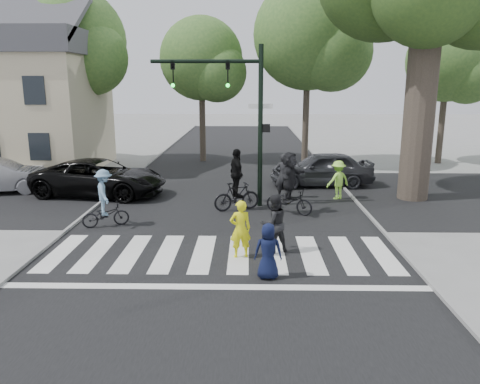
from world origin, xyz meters
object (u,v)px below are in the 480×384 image
object	(u,v)px
cyclist_mid	(237,185)
cyclist_left	(105,202)
cyclist_right	(290,186)
car_suv	(100,178)
car_grey	(321,169)
pedestrian_adult	(274,223)
pedestrian_child	(268,251)
traffic_signal	(238,103)
pedestrian_woman	(240,229)

from	to	relation	value
cyclist_mid	cyclist_left	bearing A→B (deg)	-153.77
cyclist_right	car_suv	bearing A→B (deg)	160.82
cyclist_mid	car_grey	bearing A→B (deg)	48.70
pedestrian_adult	cyclist_left	bearing A→B (deg)	-47.81
pedestrian_child	cyclist_right	distance (m)	5.88
cyclist_left	car_grey	world-z (taller)	cyclist_left
cyclist_left	car_suv	world-z (taller)	cyclist_left
car_grey	traffic_signal	bearing A→B (deg)	-49.11
traffic_signal	pedestrian_woman	bearing A→B (deg)	-87.92
cyclist_left	car_suv	distance (m)	4.61
traffic_signal	car_suv	xyz separation A→B (m)	(-5.84, 1.62, -3.14)
cyclist_left	pedestrian_child	bearing A→B (deg)	-38.42
pedestrian_adult	cyclist_mid	xyz separation A→B (m)	(-1.14, 4.39, 0.11)
pedestrian_child	cyclist_left	size ratio (longest dim) A/B	0.72
pedestrian_adult	traffic_signal	bearing A→B (deg)	-102.39
traffic_signal	cyclist_right	distance (m)	3.61
pedestrian_woman	cyclist_right	distance (m)	4.69
cyclist_right	car_grey	distance (m)	5.11
traffic_signal	pedestrian_adult	bearing A→B (deg)	-77.46
traffic_signal	pedestrian_adult	distance (m)	5.99
pedestrian_child	cyclist_right	world-z (taller)	cyclist_right
cyclist_mid	cyclist_right	world-z (taller)	cyclist_mid
cyclist_mid	car_suv	world-z (taller)	cyclist_mid
cyclist_mid	car_suv	size ratio (longest dim) A/B	0.42
pedestrian_adult	cyclist_mid	bearing A→B (deg)	-100.38
pedestrian_child	car_grey	world-z (taller)	car_grey
car_suv	car_grey	distance (m)	9.81
cyclist_right	cyclist_left	bearing A→B (deg)	-164.95
pedestrian_child	cyclist_right	bearing A→B (deg)	-98.33
pedestrian_adult	cyclist_right	size ratio (longest dim) A/B	0.74
car_suv	car_grey	size ratio (longest dim) A/B	1.18
pedestrian_woman	car_suv	xyz separation A→B (m)	(-6.03, 7.06, -0.03)
cyclist_mid	car_suv	xyz separation A→B (m)	(-5.81, 2.24, -0.18)
car_grey	cyclist_mid	bearing A→B (deg)	-44.79
traffic_signal	car_grey	xyz separation A→B (m)	(3.76, 3.68, -3.11)
pedestrian_woman	cyclist_left	distance (m)	5.25
cyclist_mid	cyclist_right	xyz separation A→B (m)	(1.91, -0.44, 0.07)
cyclist_right	car_grey	bearing A→B (deg)	68.51
pedestrian_adult	cyclist_left	distance (m)	5.88
cyclist_mid	car_suv	bearing A→B (deg)	158.89
pedestrian_woman	pedestrian_adult	bearing A→B (deg)	-167.98
pedestrian_child	car_grey	xyz separation A→B (m)	(2.87, 10.53, 0.10)
cyclist_mid	car_grey	world-z (taller)	cyclist_mid
pedestrian_adult	cyclist_mid	size ratio (longest dim) A/B	0.72
traffic_signal	cyclist_right	size ratio (longest dim) A/B	2.64
pedestrian_child	pedestrian_adult	bearing A→B (deg)	-95.55
pedestrian_woman	pedestrian_child	xyz separation A→B (m)	(0.69, -1.41, -0.11)
pedestrian_adult	cyclist_left	size ratio (longest dim) A/B	0.87
pedestrian_child	cyclist_left	bearing A→B (deg)	-36.96
cyclist_left	cyclist_right	xyz separation A→B (m)	(6.19, 1.66, 0.18)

